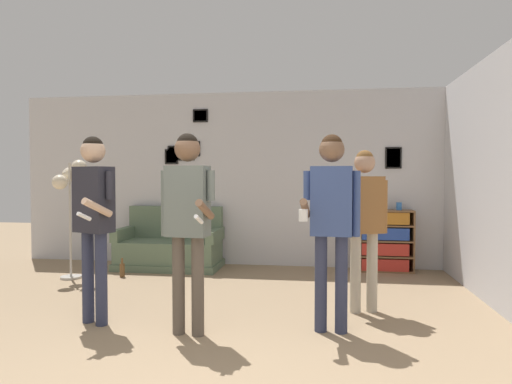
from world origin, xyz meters
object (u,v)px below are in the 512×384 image
object	(u,v)px
bottle_on_floor	(122,270)
drinking_cup	(399,206)
bookshelf	(384,241)
person_spectator_near_bookshelf	(364,213)
person_watcher_holding_cup	(331,210)
couch	(170,248)
person_player_foreground_left	(93,208)
person_player_foreground_center	(188,210)
floor_lamp	(70,186)

from	to	relation	value
bottle_on_floor	drinking_cup	world-z (taller)	drinking_cup
bookshelf	bottle_on_floor	size ratio (longest dim) A/B	3.43
bookshelf	person_spectator_near_bookshelf	distance (m)	2.23
bookshelf	person_watcher_holding_cup	size ratio (longest dim) A/B	0.51
couch	bookshelf	distance (m)	3.20
person_watcher_holding_cup	drinking_cup	bearing A→B (deg)	69.71
couch	person_watcher_holding_cup	size ratio (longest dim) A/B	0.88
bookshelf	person_watcher_holding_cup	world-z (taller)	person_watcher_holding_cup
person_player_foreground_left	bottle_on_floor	size ratio (longest dim) A/B	6.72
couch	person_player_foreground_left	world-z (taller)	person_player_foreground_left
couch	bottle_on_floor	xyz separation A→B (m)	(-0.44, -0.73, -0.20)
bookshelf	drinking_cup	bearing A→B (deg)	-0.16
person_player_foreground_center	drinking_cup	bearing A→B (deg)	53.09
floor_lamp	drinking_cup	distance (m)	4.63
floor_lamp	person_spectator_near_bookshelf	distance (m)	3.95
couch	person_player_foreground_center	distance (m)	3.14
bookshelf	drinking_cup	xyz separation A→B (m)	(0.20, -0.00, 0.51)
person_watcher_holding_cup	bottle_on_floor	bearing A→B (deg)	146.81
person_player_foreground_left	person_player_foreground_center	bearing A→B (deg)	-9.50
person_player_foreground_left	person_player_foreground_center	xyz separation A→B (m)	(0.96, -0.16, 0.00)
drinking_cup	person_player_foreground_center	bearing A→B (deg)	-126.91
person_watcher_holding_cup	person_spectator_near_bookshelf	distance (m)	0.75
drinking_cup	person_spectator_near_bookshelf	bearing A→B (deg)	-107.87
floor_lamp	person_player_foreground_left	bearing A→B (deg)	-54.04
person_watcher_holding_cup	person_player_foreground_center	bearing A→B (deg)	-168.80
person_player_foreground_left	floor_lamp	bearing A→B (deg)	125.96
floor_lamp	person_player_foreground_center	world-z (taller)	person_player_foreground_center
floor_lamp	drinking_cup	bearing A→B (deg)	13.79
person_player_foreground_left	drinking_cup	xyz separation A→B (m)	(3.22, 2.85, -0.14)
person_watcher_holding_cup	bottle_on_floor	size ratio (longest dim) A/B	6.71
person_player_foreground_center	bottle_on_floor	size ratio (longest dim) A/B	6.72
person_player_foreground_center	drinking_cup	size ratio (longest dim) A/B	15.76
person_player_foreground_center	drinking_cup	world-z (taller)	person_player_foreground_center
person_spectator_near_bookshelf	bookshelf	bearing A→B (deg)	77.28
couch	person_spectator_near_bookshelf	world-z (taller)	person_spectator_near_bookshelf
person_watcher_holding_cup	couch	bearing A→B (deg)	132.65
couch	floor_lamp	size ratio (longest dim) A/B	0.96
couch	bookshelf	xyz separation A→B (m)	(3.19, 0.19, 0.15)
floor_lamp	person_watcher_holding_cup	bearing A→B (deg)	-25.64
bookshelf	drinking_cup	world-z (taller)	drinking_cup
person_watcher_holding_cup	drinking_cup	size ratio (longest dim) A/B	15.73
couch	bookshelf	world-z (taller)	couch
couch	bookshelf	bearing A→B (deg)	3.49
person_player_foreground_center	bottle_on_floor	distance (m)	2.79
couch	person_player_foreground_center	xyz separation A→B (m)	(1.13, -2.82, 0.79)
bookshelf	person_player_foreground_center	bearing A→B (deg)	-124.34
bookshelf	floor_lamp	world-z (taller)	floor_lamp
person_player_foreground_left	bottle_on_floor	bearing A→B (deg)	107.63
couch	person_spectator_near_bookshelf	distance (m)	3.40
floor_lamp	person_spectator_near_bookshelf	world-z (taller)	person_spectator_near_bookshelf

